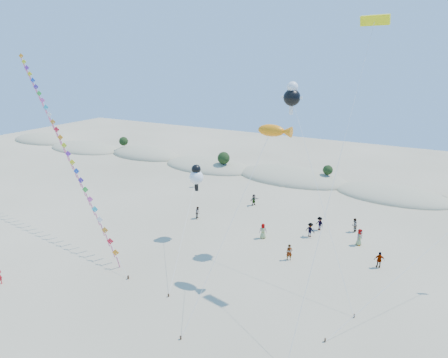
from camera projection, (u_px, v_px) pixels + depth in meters
ground at (79, 356)px, 25.53m from camera, size 160.00×160.00×0.00m
dune_ridge at (297, 179)px, 62.92m from camera, size 145.30×11.49×5.57m
kite_train at (61, 139)px, 43.22m from camera, size 28.23×12.14×20.64m
fish_kite at (275, 131)px, 30.99m from camera, size 3.94×11.56×14.19m
cartoon_kite_low at (196, 176)px, 40.71m from camera, size 4.76×11.85×8.47m
cartoon_kite_high at (292, 96)px, 35.49m from camera, size 9.84×9.35×17.35m
parafoil_kite at (373, 28)px, 27.67m from camera, size 2.49×13.29×22.48m
dark_kite at (445, 236)px, 29.83m from camera, size 9.91×13.09×8.67m
beachgoers at (287, 220)px, 44.98m from camera, size 29.47×15.39×1.86m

